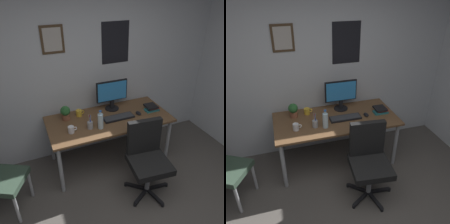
# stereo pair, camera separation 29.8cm
# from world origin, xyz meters

# --- Properties ---
(wall_back) EXTENTS (4.40, 0.10, 2.60)m
(wall_back) POSITION_xyz_m (0.00, 2.15, 1.30)
(wall_back) COLOR silver
(wall_back) RESTS_ON ground_plane
(desk) EXTENTS (1.67, 0.79, 0.72)m
(desk) POSITION_xyz_m (0.26, 1.68, 0.65)
(desk) COLOR brown
(desk) RESTS_ON ground_plane
(office_chair) EXTENTS (0.56, 0.57, 0.95)m
(office_chair) POSITION_xyz_m (0.47, 1.00, 0.53)
(office_chair) COLOR black
(office_chair) RESTS_ON ground_plane
(monitor) EXTENTS (0.46, 0.20, 0.43)m
(monitor) POSITION_xyz_m (0.40, 1.91, 0.96)
(monitor) COLOR black
(monitor) RESTS_ON desk
(keyboard) EXTENTS (0.43, 0.15, 0.03)m
(keyboard) POSITION_xyz_m (0.38, 1.63, 0.73)
(keyboard) COLOR black
(keyboard) RESTS_ON desk
(computer_mouse) EXTENTS (0.06, 0.11, 0.04)m
(computer_mouse) POSITION_xyz_m (0.68, 1.62, 0.74)
(computer_mouse) COLOR black
(computer_mouse) RESTS_ON desk
(water_bottle) EXTENTS (0.07, 0.07, 0.25)m
(water_bottle) POSITION_xyz_m (0.07, 1.50, 0.83)
(water_bottle) COLOR silver
(water_bottle) RESTS_ON desk
(coffee_mug_near) EXTENTS (0.12, 0.08, 0.09)m
(coffee_mug_near) POSITION_xyz_m (-0.10, 1.90, 0.77)
(coffee_mug_near) COLOR yellow
(coffee_mug_near) RESTS_ON desk
(coffee_mug_far) EXTENTS (0.11, 0.08, 0.09)m
(coffee_mug_far) POSITION_xyz_m (-0.30, 1.54, 0.77)
(coffee_mug_far) COLOR white
(coffee_mug_far) RESTS_ON desk
(potted_plant) EXTENTS (0.13, 0.13, 0.19)m
(potted_plant) POSITION_xyz_m (-0.29, 1.88, 0.82)
(potted_plant) COLOR brown
(potted_plant) RESTS_ON desk
(pen_cup) EXTENTS (0.07, 0.07, 0.20)m
(pen_cup) POSITION_xyz_m (-0.06, 1.54, 0.77)
(pen_cup) COLOR #9EA0A5
(pen_cup) RESTS_ON desk
(book_stack_left) EXTENTS (0.20, 0.17, 0.07)m
(book_stack_left) POSITION_xyz_m (0.91, 1.65, 0.76)
(book_stack_left) COLOR #26727A
(book_stack_left) RESTS_ON desk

